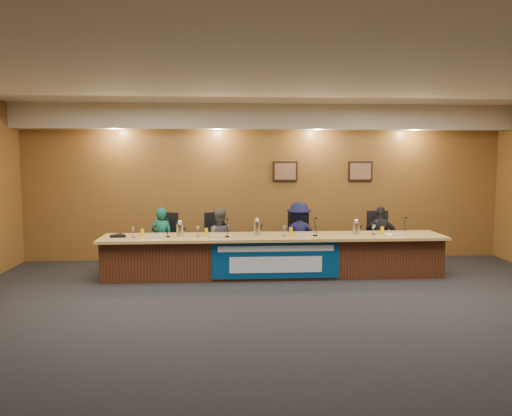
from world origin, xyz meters
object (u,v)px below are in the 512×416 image
at_px(carafe_left, 180,230).
at_px(speakerphone, 119,236).
at_px(office_chair_a, 163,244).
at_px(office_chair_d, 379,242).
at_px(panelist_b, 219,239).
at_px(office_chair_c, 298,243).
at_px(banner, 276,260).
at_px(carafe_mid, 257,228).
at_px(dais_body, 273,257).
at_px(office_chair_b, 219,244).
at_px(panelist_a, 162,239).
at_px(panelist_c, 299,235).
at_px(panelist_d, 381,237).
at_px(carafe_right, 356,228).

xyz_separation_m(carafe_left, speakerphone, (-1.06, -0.04, -0.08)).
distance_m(office_chair_a, office_chair_d, 4.22).
distance_m(panelist_b, office_chair_c, 1.54).
height_order(banner, carafe_mid, carafe_mid).
relative_size(dais_body, office_chair_b, 12.50).
bearing_deg(speakerphone, panelist_b, 20.50).
height_order(office_chair_d, speakerphone, speakerphone).
xyz_separation_m(panelist_a, carafe_mid, (1.76, -0.62, 0.28)).
relative_size(carafe_mid, speakerphone, 0.81).
bearing_deg(panelist_b, panelist_a, 8.39).
bearing_deg(banner, carafe_left, 166.51).
bearing_deg(dais_body, speakerphone, -178.82).
height_order(office_chair_a, carafe_left, carafe_left).
xyz_separation_m(panelist_c, office_chair_a, (-2.61, 0.10, -0.16)).
bearing_deg(panelist_a, office_chair_a, -72.38).
xyz_separation_m(panelist_d, office_chair_d, (0.00, 0.10, -0.12)).
bearing_deg(speakerphone, carafe_right, 0.30).
relative_size(office_chair_d, carafe_right, 2.18).
relative_size(banner, carafe_mid, 8.53).
distance_m(office_chair_b, carafe_left, 1.06).
bearing_deg(carafe_mid, dais_body, 4.13).
xyz_separation_m(dais_body, office_chair_b, (-0.98, 0.70, 0.13)).
xyz_separation_m(dais_body, speakerphone, (-2.73, -0.06, 0.43)).
bearing_deg(panelist_b, banner, 142.54).
relative_size(office_chair_b, carafe_mid, 1.86).
height_order(panelist_c, office_chair_d, panelist_c).
bearing_deg(panelist_b, office_chair_d, -169.79).
xyz_separation_m(panelist_d, office_chair_b, (-3.14, 0.10, -0.12)).
xyz_separation_m(banner, office_chair_d, (2.16, 1.11, 0.10)).
xyz_separation_m(banner, speakerphone, (-2.73, 0.36, 0.40)).
bearing_deg(office_chair_c, office_chair_a, -170.60).
distance_m(carafe_right, speakerphone, 4.23).
bearing_deg(speakerphone, office_chair_a, 48.26).
height_order(carafe_left, carafe_right, same).
xyz_separation_m(panelist_b, office_chair_b, (0.00, 0.10, -0.10)).
bearing_deg(panelist_c, office_chair_b, -4.51).
bearing_deg(panelist_a, panelist_b, -162.38).
relative_size(dais_body, office_chair_d, 12.50).
bearing_deg(dais_body, panelist_d, 15.44).
xyz_separation_m(office_chair_b, carafe_right, (2.48, -0.73, 0.38)).
distance_m(dais_body, panelist_b, 1.17).
distance_m(dais_body, panelist_c, 0.86).
bearing_deg(office_chair_d, panelist_a, -172.34).
bearing_deg(panelist_d, banner, 46.29).
relative_size(banner, panelist_a, 1.83).
bearing_deg(panelist_b, carafe_mid, 146.14).
distance_m(panelist_d, office_chair_a, 4.22).
height_order(panelist_b, office_chair_c, panelist_b).
relative_size(office_chair_b, office_chair_d, 1.00).
bearing_deg(panelist_d, dais_body, 36.63).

